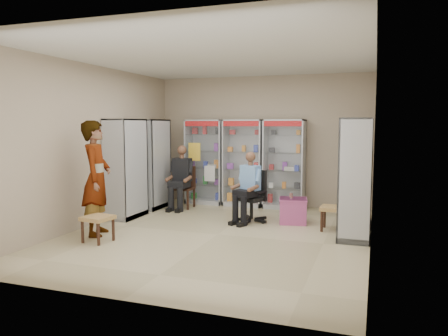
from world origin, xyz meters
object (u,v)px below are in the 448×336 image
(cabinet_right_near, at_px, (355,179))
(woven_stool_b, at_px, (98,229))
(cabinet_back_mid, at_px, (244,163))
(wooden_chair, at_px, (184,187))
(cabinet_back_right, at_px, (284,164))
(cabinet_back_left, at_px, (206,162))
(pink_trunk, at_px, (293,211))
(cabinet_left_near, at_px, (126,169))
(woven_stool_a, at_px, (333,218))
(office_chair, at_px, (252,196))
(cabinet_left_far, at_px, (152,164))
(standing_man, at_px, (96,178))
(cabinet_right_far, at_px, (358,172))
(seated_shopkeeper, at_px, (251,189))

(cabinet_right_near, height_order, woven_stool_b, cabinet_right_near)
(cabinet_back_mid, bearing_deg, cabinet_right_near, -40.84)
(wooden_chair, bearing_deg, cabinet_back_right, 18.75)
(cabinet_back_left, bearing_deg, pink_trunk, -31.16)
(cabinet_back_left, relative_size, cabinet_back_mid, 1.00)
(cabinet_left_near, relative_size, wooden_chair, 2.13)
(cabinet_back_mid, relative_size, woven_stool_b, 4.73)
(wooden_chair, height_order, pink_trunk, wooden_chair)
(cabinet_back_left, xyz_separation_m, pink_trunk, (2.37, -1.43, -0.76))
(cabinet_back_left, bearing_deg, cabinet_right_near, -32.28)
(cabinet_back_mid, bearing_deg, pink_trunk, -45.26)
(woven_stool_a, bearing_deg, cabinet_left_near, -176.49)
(office_chair, bearing_deg, cabinet_right_near, 3.04)
(cabinet_back_left, relative_size, cabinet_back_right, 1.00)
(cabinet_left_far, bearing_deg, pink_trunk, 81.34)
(cabinet_left_near, relative_size, standing_man, 1.02)
(cabinet_back_left, xyz_separation_m, cabinet_left_far, (-0.93, -0.93, 0.00))
(cabinet_back_right, xyz_separation_m, woven_stool_a, (1.25, -1.78, -0.78))
(office_chair, height_order, standing_man, standing_man)
(cabinet_right_far, bearing_deg, office_chair, 102.57)
(pink_trunk, bearing_deg, office_chair, -170.46)
(seated_shopkeeper, bearing_deg, woven_stool_b, -109.86)
(pink_trunk, distance_m, woven_stool_b, 3.62)
(cabinet_right_far, relative_size, office_chair, 1.98)
(cabinet_left_far, height_order, cabinet_left_near, same)
(cabinet_left_near, height_order, woven_stool_b, cabinet_left_near)
(office_chair, relative_size, woven_stool_a, 2.32)
(cabinet_right_near, height_order, cabinet_left_near, same)
(pink_trunk, relative_size, standing_man, 0.25)
(woven_stool_b, height_order, standing_man, standing_man)
(cabinet_back_right, xyz_separation_m, cabinet_right_far, (1.63, -1.13, 0.00))
(cabinet_left_far, distance_m, woven_stool_a, 4.24)
(cabinet_left_near, distance_m, woven_stool_a, 4.16)
(cabinet_left_near, xyz_separation_m, woven_stool_b, (0.56, -1.77, -0.79))
(woven_stool_b, xyz_separation_m, standing_man, (-0.28, 0.39, 0.77))
(office_chair, height_order, pink_trunk, office_chair)
(cabinet_back_mid, xyz_separation_m, office_chair, (0.63, -1.57, -0.50))
(cabinet_back_right, bearing_deg, office_chair, -101.59)
(woven_stool_b, bearing_deg, woven_stool_a, 29.85)
(cabinet_right_far, relative_size, woven_stool_a, 4.60)
(cabinet_back_right, bearing_deg, standing_man, -126.78)
(wooden_chair, relative_size, standing_man, 0.48)
(pink_trunk, bearing_deg, cabinet_back_right, 108.14)
(cabinet_back_mid, distance_m, standing_man, 3.77)
(cabinet_back_left, distance_m, woven_stool_b, 3.90)
(cabinet_back_right, bearing_deg, cabinet_right_near, -53.84)
(cabinet_right_far, relative_size, cabinet_right_near, 1.00)
(cabinet_right_far, distance_m, office_chair, 2.06)
(cabinet_right_far, relative_size, wooden_chair, 2.13)
(cabinet_right_far, distance_m, wooden_chair, 3.84)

